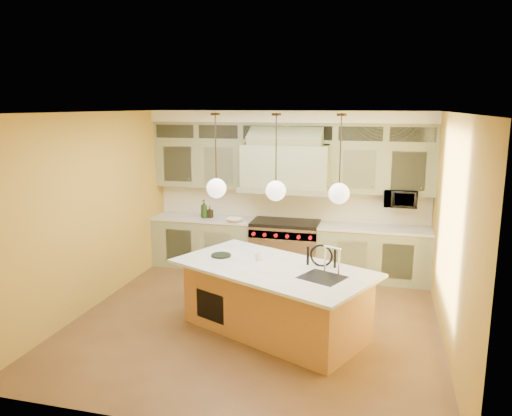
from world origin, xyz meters
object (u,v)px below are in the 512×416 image
(counter_stool, at_px, (318,286))
(microwave, at_px, (400,198))
(kitchen_island, at_px, (275,298))
(range, at_px, (285,247))

(counter_stool, xyz_separation_m, microwave, (1.05, 2.52, 0.75))
(kitchen_island, bearing_deg, microwave, 82.17)
(counter_stool, bearing_deg, kitchen_island, -175.37)
(kitchen_island, height_order, microwave, microwave)
(kitchen_island, distance_m, microwave, 3.14)
(kitchen_island, bearing_deg, counter_stool, 23.69)
(range, relative_size, counter_stool, 0.99)
(counter_stool, distance_m, microwave, 2.83)
(range, relative_size, kitchen_island, 0.41)
(counter_stool, relative_size, microwave, 2.25)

